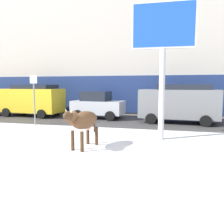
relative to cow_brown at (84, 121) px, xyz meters
The scene contains 11 objects.
ground_plane 2.04m from the cow_brown, 54.10° to the right, with size 120.00×120.00×0.00m, color white.
road_strip 7.03m from the cow_brown, 81.34° to the left, with size 60.00×5.60×0.01m, color #423F3F.
building_facade 13.65m from the cow_brown, 85.19° to the left, with size 44.00×6.10×13.00m.
cow_brown is the anchor object (origin of this frame).
billboard 4.72m from the cow_brown, 37.67° to the left, with size 2.53×0.31×5.56m.
car_yellow_van 9.95m from the cow_brown, 133.42° to the left, with size 4.72×2.37×2.32m.
car_silver_hatchback 7.48m from the cow_brown, 103.72° to the left, with size 3.61×2.12×1.86m.
car_grey_van 7.55m from the cow_brown, 61.86° to the left, with size 4.72×2.37×2.32m.
pedestrian_near_billboard 12.66m from the cow_brown, 131.02° to the left, with size 0.36×0.24×1.73m.
pedestrian_by_cars 10.98m from the cow_brown, 119.54° to the left, with size 0.36×0.24×1.73m.
street_sign 6.01m from the cow_brown, 138.99° to the left, with size 0.44×0.08×2.82m.
Camera 1 is at (1.87, -6.10, 2.26)m, focal length 36.33 mm.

